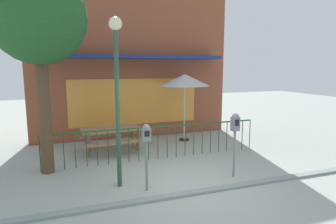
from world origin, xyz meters
The scene contains 10 objects.
ground centered at (0.00, 0.00, 0.00)m, with size 40.00×40.00×0.00m, color #9CA59B.
pub_storefront centered at (0.00, 5.09, 2.73)m, with size 7.40×1.33×5.49m.
patio_fence_front centered at (0.00, 2.05, 0.66)m, with size 6.24×0.04×0.97m.
picnic_table_left centered at (-1.14, 3.15, 0.61)m, with size 1.89×1.48×0.79m.
patio_umbrella centered at (1.54, 3.76, 2.16)m, with size 1.75×1.75×2.38m.
parking_meter_near centered at (1.32, 0.14, 1.20)m, with size 0.18×0.17×1.56m.
parking_meter_far centered at (-0.87, 0.10, 1.13)m, with size 0.18×0.17×1.46m.
street_tree centered at (-2.93, 1.96, 3.74)m, with size 2.25×2.25×4.92m.
street_lamp centered at (-1.38, 0.52, 2.41)m, with size 0.28×0.28×3.65m.
curb_edge centered at (0.00, -0.40, 0.00)m, with size 10.36×0.20×0.11m, color gray.
Camera 1 is at (-2.39, -5.56, 2.64)m, focal length 30.65 mm.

